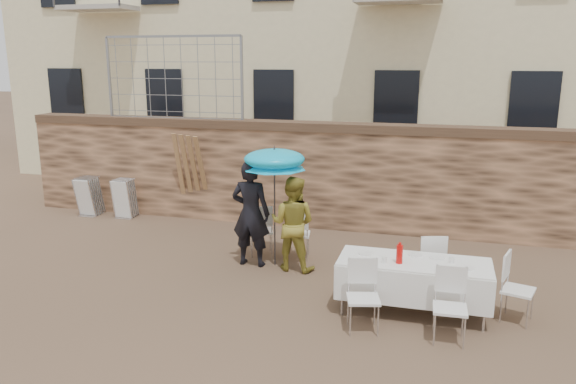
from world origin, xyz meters
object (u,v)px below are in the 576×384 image
(umbrella, at_px, (274,163))
(chair_stack_right, at_px, (129,196))
(couple_chair_left, at_px, (261,229))
(table_chair_front_left, at_px, (363,297))
(table_chair_front_right, at_px, (450,307))
(table_chair_back, at_px, (430,263))
(woman_dress, at_px, (293,223))
(man_suit, at_px, (251,213))
(table_chair_side, at_px, (518,288))
(soda_bottle, at_px, (399,254))
(couple_chair_right, at_px, (298,233))
(banquet_table, at_px, (414,264))
(chair_stack_left, at_px, (94,194))

(umbrella, bearing_deg, chair_stack_right, 153.01)
(umbrella, bearing_deg, couple_chair_left, 131.63)
(table_chair_front_left, distance_m, table_chair_front_right, 1.10)
(table_chair_back, bearing_deg, table_chair_front_left, 46.22)
(woman_dress, bearing_deg, man_suit, 4.94)
(table_chair_side, bearing_deg, chair_stack_right, 84.41)
(couple_chair_left, relative_size, soda_bottle, 3.69)
(woman_dress, xyz_separation_m, soda_bottle, (1.89, -1.33, 0.09))
(table_chair_front_right, bearing_deg, man_suit, 147.75)
(woman_dress, xyz_separation_m, chair_stack_right, (-4.49, 2.21, -0.35))
(couple_chair_left, height_order, chair_stack_right, couple_chair_left)
(woman_dress, bearing_deg, couple_chair_left, -31.31)
(umbrella, xyz_separation_m, table_chair_back, (2.64, -0.48, -1.34))
(couple_chair_right, xyz_separation_m, soda_bottle, (1.94, -1.88, 0.43))
(man_suit, bearing_deg, couple_chair_right, -140.59)
(couple_chair_right, bearing_deg, couple_chair_left, -9.59)
(banquet_table, distance_m, table_chair_front_left, 0.99)
(man_suit, relative_size, couple_chair_left, 1.94)
(umbrella, relative_size, soda_bottle, 7.45)
(couple_chair_left, xyz_separation_m, banquet_table, (2.84, -1.73, 0.25))
(soda_bottle, bearing_deg, table_chair_back, 67.17)
(couple_chair_right, height_order, chair_stack_left, couple_chair_right)
(man_suit, xyz_separation_m, chair_stack_left, (-4.64, 2.21, -0.47))
(man_suit, xyz_separation_m, chair_stack_right, (-3.74, 2.21, -0.47))
(woman_dress, bearing_deg, umbrella, -11.00)
(banquet_table, bearing_deg, table_chair_side, 4.09)
(couple_chair_right, height_order, chair_stack_right, couple_chair_right)
(man_suit, relative_size, table_chair_side, 1.94)
(umbrella, bearing_deg, table_chair_front_right, -34.66)
(couple_chair_left, bearing_deg, man_suit, 67.90)
(couple_chair_right, bearing_deg, soda_bottle, 126.26)
(table_chair_front_left, height_order, table_chair_side, same)
(soda_bottle, bearing_deg, couple_chair_right, 135.84)
(woman_dress, relative_size, chair_stack_right, 1.77)
(woman_dress, bearing_deg, table_chair_front_left, 132.54)
(couple_chair_right, bearing_deg, umbrella, 46.72)
(table_chair_side, bearing_deg, couple_chair_right, 82.07)
(couple_chair_left, xyz_separation_m, chair_stack_right, (-3.74, 1.66, -0.02))
(umbrella, relative_size, banquet_table, 0.92)
(couple_chair_left, xyz_separation_m, table_chair_side, (4.24, -1.63, 0.00))
(woman_dress, xyz_separation_m, umbrella, (-0.35, 0.10, 1.01))
(woman_dress, relative_size, table_chair_front_left, 1.70)
(couple_chair_right, height_order, banquet_table, couple_chair_right)
(table_chair_front_left, bearing_deg, woman_dress, 113.03)
(banquet_table, bearing_deg, couple_chair_left, 148.61)
(banquet_table, relative_size, chair_stack_left, 2.28)
(couple_chair_right, bearing_deg, man_suit, 28.57)
(umbrella, distance_m, chair_stack_left, 5.63)
(chair_stack_left, relative_size, chair_stack_right, 1.00)
(woman_dress, bearing_deg, banquet_table, 155.44)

